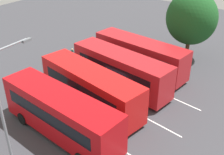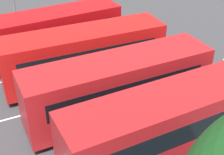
{
  "view_description": "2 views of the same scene",
  "coord_description": "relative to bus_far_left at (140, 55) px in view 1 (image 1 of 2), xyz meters",
  "views": [
    {
      "loc": [
        -12.01,
        16.93,
        13.66
      ],
      "look_at": [
        0.14,
        -0.5,
        1.89
      ],
      "focal_mm": 45.01,
      "sensor_mm": 36.0,
      "label": 1
    },
    {
      "loc": [
        -7.96,
        -13.71,
        11.16
      ],
      "look_at": [
        0.72,
        -1.09,
        1.64
      ],
      "focal_mm": 51.84,
      "sensor_mm": 36.0,
      "label": 2
    }
  ],
  "objects": [
    {
      "name": "lane_stripe_inner_right",
      "position": [
        -0.52,
        10.02,
        -1.86
      ],
      "size": [
        14.44,
        2.4,
        0.01
      ],
      "primitive_type": "cube",
      "rotation": [
        0.0,
        0.0,
        -0.16
      ],
      "color": "silver",
      "rests_on": "ground"
    },
    {
      "name": "pedestrian",
      "position": [
        6.86,
        2.58,
        -0.78
      ],
      "size": [
        0.41,
        0.41,
        1.83
      ],
      "rotation": [
        0.0,
        0.0,
        2.79
      ],
      "color": "#232833",
      "rests_on": "ground"
    },
    {
      "name": "depot_tree",
      "position": [
        -2.67,
        -6.23,
        2.76
      ],
      "size": [
        5.56,
        5.0,
        7.55
      ],
      "color": "#4C3823",
      "rests_on": "ground"
    },
    {
      "name": "bus_center_right",
      "position": [
        0.15,
        7.84,
        0.0
      ],
      "size": [
        10.4,
        4.35,
        3.41
      ],
      "rotation": [
        0.0,
        0.0,
        -0.19
      ],
      "color": "red",
      "rests_on": "ground"
    },
    {
      "name": "lane_stripe_inner_left",
      "position": [
        -0.52,
        6.0,
        -1.86
      ],
      "size": [
        14.44,
        2.4,
        0.01
      ],
      "primitive_type": "cube",
      "rotation": [
        0.0,
        0.0,
        -0.16
      ],
      "color": "silver",
      "rests_on": "ground"
    },
    {
      "name": "ground_plane",
      "position": [
        -0.52,
        6.0,
        -1.86
      ],
      "size": [
        70.71,
        70.71,
        0.0
      ],
      "primitive_type": "plane",
      "color": "#38383D"
    },
    {
      "name": "bus_far_left",
      "position": [
        0.0,
        0.0,
        0.0
      ],
      "size": [
        10.35,
        3.75,
        3.41
      ],
      "rotation": [
        0.0,
        0.0,
        -0.13
      ],
      "color": "#AD191E",
      "rests_on": "ground"
    },
    {
      "name": "lane_stripe_outer_left",
      "position": [
        -0.52,
        1.99,
        -1.86
      ],
      "size": [
        14.44,
        2.4,
        0.01
      ],
      "primitive_type": "cube",
      "rotation": [
        0.0,
        0.0,
        -0.16
      ],
      "color": "silver",
      "rests_on": "ground"
    },
    {
      "name": "bus_far_right",
      "position": [
        -0.31,
        11.81,
        0.0
      ],
      "size": [
        10.32,
        3.5,
        3.41
      ],
      "rotation": [
        0.0,
        0.0,
        -0.1
      ],
      "color": "#B70C11",
      "rests_on": "ground"
    },
    {
      "name": "street_lamp",
      "position": [
        -1.01,
        16.23,
        2.96
      ],
      "size": [
        0.3,
        2.71,
        8.4
      ],
      "rotation": [
        0.0,
        0.0,
        -1.52
      ],
      "color": "gray",
      "rests_on": "ground"
    },
    {
      "name": "bus_center_left",
      "position": [
        -0.13,
        3.76,
        0.0
      ],
      "size": [
        10.37,
        4.0,
        3.41
      ],
      "rotation": [
        0.0,
        0.0,
        -0.15
      ],
      "color": "#AD191E",
      "rests_on": "ground"
    }
  ]
}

